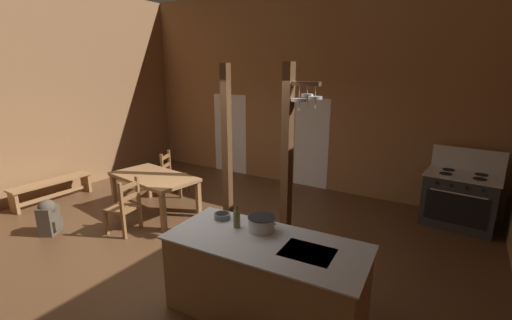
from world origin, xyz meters
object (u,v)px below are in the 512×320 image
Objects in this scene: kitchen_island at (265,278)px; stockpot_on_counter at (261,224)px; ladderback_chair_near_window at (172,175)px; bench_along_left_wall at (52,187)px; mixing_bowl_on_counter at (222,216)px; backpack at (48,216)px; stove_range at (460,199)px; ladderback_chair_by_post at (125,207)px; dining_table at (154,180)px; bottle_tall_on_counter at (237,218)px.

kitchen_island is 5.88× the size of stockpot_on_counter.
ladderback_chair_near_window reaches higher than kitchen_island.
kitchen_island is 5.51m from bench_along_left_wall.
stockpot_on_counter is 1.93× the size of mixing_bowl_on_counter.
backpack is at bearing -29.70° from bench_along_left_wall.
stove_range is 1.39× the size of ladderback_chair_by_post.
mixing_bowl_on_counter reaches higher than dining_table.
mixing_bowl_on_counter is at bearing 178.43° from stockpot_on_counter.
backpack is (-0.82, -1.55, -0.34)m from dining_table.
stove_range is 4.33m from mixing_bowl_on_counter.
mixing_bowl_on_counter reaches higher than ladderback_chair_by_post.
ladderback_chair_near_window reaches higher than backpack.
backpack is (-1.05, -0.70, -0.14)m from ladderback_chair_by_post.
stockpot_on_counter is at bearing -4.33° from bench_along_left_wall.
stove_range is at bearing 62.02° from stockpot_on_counter.
stove_range is 7.86m from bench_along_left_wall.
bench_along_left_wall is 4.79m from mixing_bowl_on_counter.
dining_table is 1.00m from ladderback_chair_near_window.
mixing_bowl_on_counter is at bearing 164.27° from kitchen_island.
bottle_tall_on_counter is (2.53, -0.36, 0.55)m from ladderback_chair_by_post.
backpack is at bearing -99.19° from ladderback_chair_near_window.
ladderback_chair_by_post is at bearing -2.85° from bench_along_left_wall.
stove_range is 5.73m from ladderback_chair_by_post.
kitchen_island is at bearing -31.20° from ladderback_chair_near_window.
stockpot_on_counter is (5.31, -0.40, 0.66)m from bench_along_left_wall.
bottle_tall_on_counter reaches higher than mixing_bowl_on_counter.
mixing_bowl_on_counter is (2.47, -1.11, 0.27)m from dining_table.
dining_table is 1.14× the size of bench_along_left_wall.
bench_along_left_wall is at bearing 177.15° from ladderback_chair_by_post.
ladderback_chair_near_window is at bearing 145.47° from mixing_bowl_on_counter.
bottle_tall_on_counter is at bearing 166.24° from kitchen_island.
stove_range is at bearing 16.09° from ladderback_chair_near_window.
mixing_bowl_on_counter is 0.32m from bottle_tall_on_counter.
backpack is (-5.75, -3.98, -0.17)m from stove_range.
ladderback_chair_near_window is 1.85m from ladderback_chair_by_post.
bottle_tall_on_counter is at bearing -23.71° from dining_table.
mixing_bowl_on_counter is (-0.57, 0.02, -0.05)m from stockpot_on_counter.
backpack is at bearing -117.79° from dining_table.
kitchen_island is 2.33× the size of ladderback_chair_near_window.
kitchen_island is 11.36× the size of mixing_bowl_on_counter.
kitchen_island reaches higher than backpack.
ladderback_chair_by_post is 2.52× the size of stockpot_on_counter.
dining_table is 0.90m from ladderback_chair_by_post.
ladderback_chair_near_window is 3.85m from bottle_tall_on_counter.
ladderback_chair_near_window is (-5.35, -1.54, -0.03)m from stove_range.
stockpot_on_counter is at bearing -117.98° from stove_range.
ladderback_chair_by_post is at bearing 174.37° from stockpot_on_counter.
bottle_tall_on_counter is at bearing -33.27° from ladderback_chair_near_window.
bench_along_left_wall is 5.10m from bottle_tall_on_counter.
bottle_tall_on_counter is at bearing -5.50° from bench_along_left_wall.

